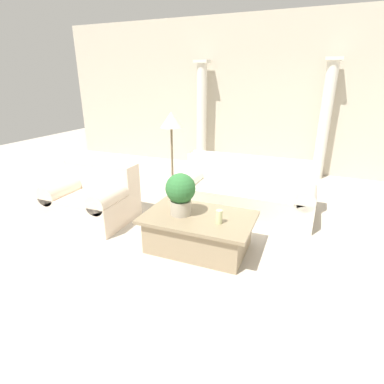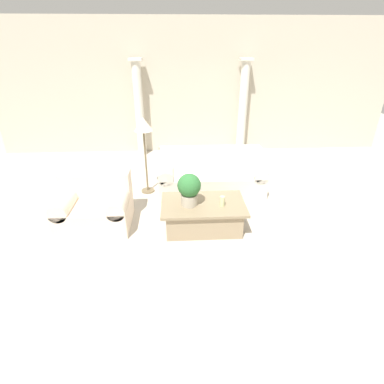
% 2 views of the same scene
% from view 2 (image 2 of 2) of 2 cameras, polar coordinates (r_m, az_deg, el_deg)
% --- Properties ---
extents(ground_plane, '(16.00, 16.00, 0.00)m').
position_cam_2_polar(ground_plane, '(5.29, 2.58, -3.47)').
color(ground_plane, '#BCB2A3').
extents(wall_back, '(10.00, 0.06, 3.20)m').
position_cam_2_polar(wall_back, '(7.92, 0.46, 19.11)').
color(wall_back, beige).
rests_on(wall_back, ground_plane).
extents(sofa_long, '(2.02, 0.88, 0.80)m').
position_cam_2_polar(sofa_long, '(5.88, 3.62, 3.33)').
color(sofa_long, beige).
rests_on(sofa_long, ground_plane).
extents(loveseat, '(1.11, 0.88, 0.80)m').
position_cam_2_polar(loveseat, '(5.01, -18.00, -2.32)').
color(loveseat, beige).
rests_on(loveseat, ground_plane).
extents(coffee_table, '(1.29, 0.83, 0.43)m').
position_cam_2_polar(coffee_table, '(4.72, 2.11, -4.38)').
color(coffee_table, '#998466').
rests_on(coffee_table, ground_plane).
extents(potted_plant, '(0.35, 0.35, 0.50)m').
position_cam_2_polar(potted_plant, '(4.45, -0.54, 0.74)').
color(potted_plant, '#B2A893').
rests_on(potted_plant, coffee_table).
extents(pillar_candle, '(0.07, 0.07, 0.16)m').
position_cam_2_polar(pillar_candle, '(4.53, 5.78, -1.74)').
color(pillar_candle, beige).
rests_on(pillar_candle, coffee_table).
extents(floor_lamp, '(0.35, 0.35, 1.46)m').
position_cam_2_polar(floor_lamp, '(5.56, -9.22, 11.53)').
color(floor_lamp, brown).
rests_on(floor_lamp, ground_plane).
extents(column_left, '(0.31, 0.31, 2.32)m').
position_cam_2_polar(column_left, '(7.74, -10.05, 15.44)').
color(column_left, silver).
rests_on(column_left, ground_plane).
extents(column_right, '(0.31, 0.31, 2.32)m').
position_cam_2_polar(column_right, '(7.87, 9.65, 15.66)').
color(column_right, silver).
rests_on(column_right, ground_plane).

